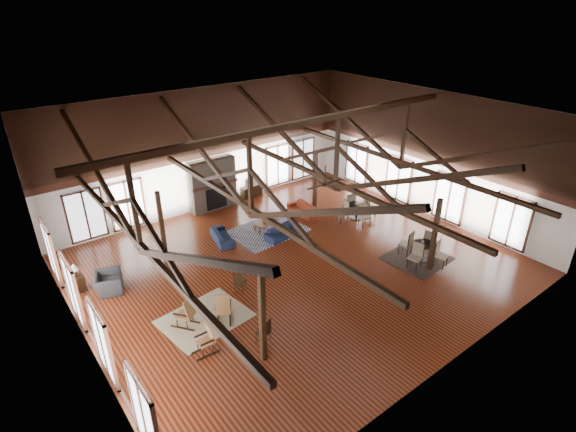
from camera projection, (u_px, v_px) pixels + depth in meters
floor at (296, 264)px, 18.14m from camera, size 16.00×16.00×0.00m
ceiling at (297, 117)px, 15.46m from camera, size 16.00×14.00×0.02m
wall_back at (206, 150)px, 21.77m from camera, size 16.00×0.02×6.00m
wall_front at (461, 282)px, 11.84m from camera, size 16.00×0.02×6.00m
wall_left at (71, 268)px, 12.44m from camera, size 0.02×14.00×6.00m
wall_right at (429, 154)px, 21.16m from camera, size 0.02×14.00×6.00m
roof_truss at (296, 171)px, 16.34m from camera, size 15.60×14.07×3.14m
post_grid at (296, 231)px, 17.46m from camera, size 8.16×7.16×3.05m
fireplace at (212, 185)px, 22.30m from camera, size 2.50×0.69×2.60m
ceiling_fan at (325, 183)px, 16.04m from camera, size 1.60×1.60×0.75m
sofa_navy_front at (283, 232)px, 20.05m from camera, size 1.79×0.87×0.50m
sofa_navy_left at (222, 236)px, 19.72m from camera, size 1.82×1.03×0.50m
sofa_orange at (303, 209)px, 22.10m from camera, size 1.84×0.78×0.53m
coffee_table at (266, 222)px, 20.62m from camera, size 1.30×0.97×0.45m
vase at (264, 220)px, 20.51m from camera, size 0.21×0.21×0.17m
armchair at (108, 282)px, 16.40m from camera, size 1.31×1.22×0.70m
side_table_lamp at (77, 280)px, 16.35m from camera, size 0.46×0.46×1.16m
rocking_chair_a at (187, 313)px, 14.56m from camera, size 0.86×0.95×1.10m
rocking_chair_b at (223, 308)px, 14.78m from camera, size 0.83×0.97×1.10m
rocking_chair_c at (207, 339)px, 13.54m from camera, size 0.78×0.45×0.99m
side_chair_a at (239, 281)px, 16.17m from camera, size 0.53×0.53×0.90m
side_chair_b at (265, 330)px, 13.84m from camera, size 0.49×0.49×0.88m
cafe_table_near at (423, 249)px, 18.20m from camera, size 2.08×2.08×1.06m
cafe_table_far at (357, 209)px, 21.56m from camera, size 2.05×2.05×1.05m
cup_near at (422, 242)px, 18.12m from camera, size 0.16×0.16×0.10m
cup_far at (356, 204)px, 21.42m from camera, size 0.15×0.15×0.09m
tv_console at (251, 191)px, 24.07m from camera, size 1.15×0.43×0.57m
television at (251, 181)px, 23.82m from camera, size 1.00×0.26×0.57m
rug_tan at (205, 318)px, 15.12m from camera, size 3.02×2.51×0.01m
rug_navy at (268, 231)px, 20.66m from camera, size 3.44×2.66×0.01m
rug_dark at (417, 258)px, 18.53m from camera, size 2.58×2.38×0.01m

